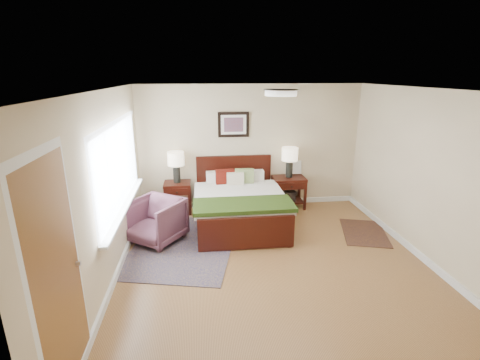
# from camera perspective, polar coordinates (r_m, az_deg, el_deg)

# --- Properties ---
(floor) EXTENTS (5.00, 5.00, 0.00)m
(floor) POSITION_cam_1_polar(r_m,az_deg,el_deg) (5.26, 5.77, -13.82)
(floor) COLOR olive
(floor) RESTS_ON ground
(back_wall) EXTENTS (4.50, 0.04, 2.50)m
(back_wall) POSITION_cam_1_polar(r_m,az_deg,el_deg) (7.12, 1.74, 5.41)
(back_wall) COLOR beige
(back_wall) RESTS_ON ground
(front_wall) EXTENTS (4.50, 0.04, 2.50)m
(front_wall) POSITION_cam_1_polar(r_m,az_deg,el_deg) (2.60, 19.11, -17.79)
(front_wall) COLOR beige
(front_wall) RESTS_ON ground
(left_wall) EXTENTS (0.04, 5.00, 2.50)m
(left_wall) POSITION_cam_1_polar(r_m,az_deg,el_deg) (4.78, -21.12, -1.69)
(left_wall) COLOR beige
(left_wall) RESTS_ON ground
(right_wall) EXTENTS (0.04, 5.00, 2.50)m
(right_wall) POSITION_cam_1_polar(r_m,az_deg,el_deg) (5.68, 28.94, 0.18)
(right_wall) COLOR beige
(right_wall) RESTS_ON ground
(ceiling) EXTENTS (4.50, 5.00, 0.02)m
(ceiling) POSITION_cam_1_polar(r_m,az_deg,el_deg) (4.52, 6.74, 14.52)
(ceiling) COLOR white
(ceiling) RESTS_ON back_wall
(window) EXTENTS (0.11, 2.72, 1.32)m
(window) POSITION_cam_1_polar(r_m,az_deg,el_deg) (5.38, -18.99, 1.99)
(window) COLOR silver
(window) RESTS_ON left_wall
(door) EXTENTS (0.06, 1.00, 2.18)m
(door) POSITION_cam_1_polar(r_m,az_deg,el_deg) (3.32, -27.64, -14.36)
(door) COLOR silver
(door) RESTS_ON ground
(ceil_fixture) EXTENTS (0.44, 0.44, 0.08)m
(ceil_fixture) POSITION_cam_1_polar(r_m,az_deg,el_deg) (4.52, 6.72, 14.08)
(ceil_fixture) COLOR white
(ceil_fixture) RESTS_ON ceiling
(bed) EXTENTS (1.65, 1.99, 1.07)m
(bed) POSITION_cam_1_polar(r_m,az_deg,el_deg) (6.35, -0.15, -3.15)
(bed) COLOR #330C07
(bed) RESTS_ON ground
(wall_art) EXTENTS (0.62, 0.05, 0.50)m
(wall_art) POSITION_cam_1_polar(r_m,az_deg,el_deg) (6.96, -1.07, 9.08)
(wall_art) COLOR black
(wall_art) RESTS_ON back_wall
(nightstand_left) EXTENTS (0.52, 0.47, 0.62)m
(nightstand_left) POSITION_cam_1_polar(r_m,az_deg,el_deg) (7.01, -10.22, -1.42)
(nightstand_left) COLOR #330C07
(nightstand_left) RESTS_ON ground
(nightstand_right) EXTENTS (0.66, 0.49, 0.65)m
(nightstand_right) POSITION_cam_1_polar(r_m,az_deg,el_deg) (7.27, 7.96, -1.54)
(nightstand_right) COLOR #330C07
(nightstand_right) RESTS_ON ground
(lamp_left) EXTENTS (0.32, 0.32, 0.61)m
(lamp_left) POSITION_cam_1_polar(r_m,az_deg,el_deg) (6.88, -10.45, 2.96)
(lamp_left) COLOR black
(lamp_left) RESTS_ON nightstand_left
(lamp_right) EXTENTS (0.32, 0.32, 0.61)m
(lamp_right) POSITION_cam_1_polar(r_m,az_deg,el_deg) (7.09, 8.16, 3.75)
(lamp_right) COLOR black
(lamp_right) RESTS_ON nightstand_right
(armchair) EXTENTS (1.10, 1.10, 0.73)m
(armchair) POSITION_cam_1_polar(r_m,az_deg,el_deg) (5.94, -13.68, -6.51)
(armchair) COLOR brown
(armchair) RESTS_ON ground
(rug_persian) EXTENTS (2.04, 2.53, 0.01)m
(rug_persian) POSITION_cam_1_polar(r_m,az_deg,el_deg) (5.85, -9.22, -10.49)
(rug_persian) COLOR #0D1042
(rug_persian) RESTS_ON ground
(rug_navy) EXTENTS (0.99, 1.24, 0.01)m
(rug_navy) POSITION_cam_1_polar(r_m,az_deg,el_deg) (6.57, 19.71, -8.10)
(rug_navy) COLOR black
(rug_navy) RESTS_ON ground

